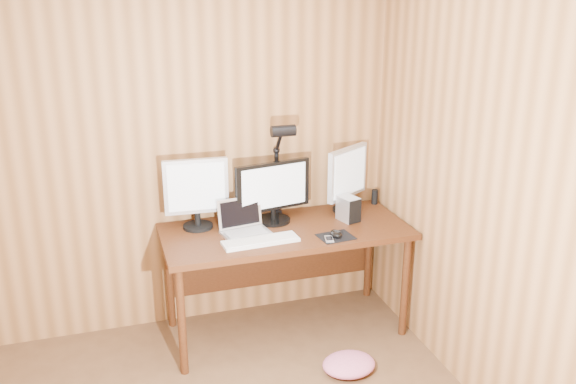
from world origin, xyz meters
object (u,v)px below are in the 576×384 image
hard_drive (348,209)px  phone (329,239)px  desk (283,242)px  speaker (375,197)px  laptop (243,224)px  desk_lamp (280,156)px  monitor_right (347,177)px  keyboard (261,241)px  mouse (336,234)px  monitor_center (273,191)px  monitor_left (196,191)px

hard_drive → phone: hard_drive is taller
desk → speaker: speaker is taller
laptop → phone: laptop is taller
hard_drive → laptop: bearing=163.5°
phone → speaker: bearing=57.0°
phone → desk_lamp: desk_lamp is taller
monitor_right → phone: 0.60m
keyboard → phone: (0.42, -0.09, -0.01)m
hard_drive → desk_lamp: size_ratio=0.25×
mouse → monitor_center: bearing=136.3°
laptop → mouse: size_ratio=2.98×
hard_drive → phone: size_ratio=1.61×
monitor_center → monitor_left: bearing=164.7°
desk_lamp → hard_drive: bearing=-44.9°
speaker → monitor_left: bearing=-176.7°
desk → hard_drive: (0.45, -0.05, 0.20)m
monitor_center → hard_drive: (0.49, -0.13, -0.13)m
keyboard → mouse: mouse is taller
monitor_center → laptop: (-0.23, -0.12, -0.16)m
monitor_right → speaker: bearing=-16.4°
monitor_center → phone: bearing=-70.0°
monitor_left → speaker: (1.30, 0.08, -0.20)m
keyboard → mouse: (0.48, -0.05, 0.01)m
desk_lamp → keyboard: bearing=-141.1°
phone → desk: bearing=135.0°
desk → laptop: laptop is taller
monitor_left → desk: bearing=-9.0°
monitor_left → mouse: bearing=-24.0°
monitor_right → phone: (-0.30, -0.45, -0.24)m
monitor_center → desk_lamp: (0.07, 0.07, 0.22)m
mouse → desk_lamp: desk_lamp is taller
hard_drive → desk_lamp: desk_lamp is taller
desk → monitor_center: size_ratio=3.05×
laptop → monitor_left: bearing=139.2°
monitor_center → laptop: 0.31m
hard_drive → speaker: bearing=22.7°
laptop → desk_lamp: desk_lamp is taller
keyboard → hard_drive: size_ratio=2.79×
desk → monitor_right: monitor_right is taller
phone → speaker: speaker is taller
hard_drive → phone: bearing=-147.2°
phone → speaker: (0.55, 0.53, 0.05)m
monitor_center → monitor_left: (-0.50, 0.04, 0.04)m
desk → hard_drive: hard_drive is taller
speaker → mouse: bearing=-135.3°
monitor_center → monitor_right: bearing=-6.3°
keyboard → hard_drive: 0.69m
monitor_right → desk_lamp: bearing=143.9°
hard_drive → speaker: 0.40m
phone → speaker: 0.77m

